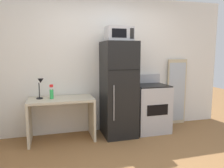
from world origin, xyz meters
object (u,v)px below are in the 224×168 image
refrigerator (118,89)px  leaning_mirror (176,92)px  microwave (119,34)px  desk (61,111)px  spray_bottle (52,93)px  desk_lamp (40,85)px  oven_range (150,108)px

refrigerator → leaning_mirror: size_ratio=1.24×
microwave → desk: bearing=177.0°
desk → spray_bottle: bearing=176.9°
desk → microwave: microwave is taller
desk_lamp → refrigerator: (1.37, -0.08, -0.12)m
refrigerator → oven_range: refrigerator is taller
microwave → desk_lamp: bearing=175.6°
spray_bottle → leaning_mirror: bearing=5.3°
desk → refrigerator: (1.04, -0.03, 0.35)m
desk_lamp → microwave: (1.37, -0.11, 0.88)m
desk → oven_range: 1.71m
desk → desk_lamp: bearing=171.5°
microwave → refrigerator: bearing=90.3°
desk → spray_bottle: (-0.16, 0.01, 0.33)m
desk_lamp → oven_range: desk_lamp is taller
desk → spray_bottle: size_ratio=4.51×
spray_bottle → oven_range: bearing=-0.5°
spray_bottle → oven_range: (1.86, -0.02, -0.38)m
microwave → leaning_mirror: bearing=12.2°
desk_lamp → spray_bottle: size_ratio=1.42×
refrigerator → leaning_mirror: bearing=11.4°
desk_lamp → leaning_mirror: bearing=4.1°
desk_lamp → refrigerator: 1.38m
refrigerator → desk: bearing=178.1°
refrigerator → microwave: size_ratio=3.78×
desk → oven_range: size_ratio=1.02×
desk_lamp → spray_bottle: 0.23m
desk_lamp → leaning_mirror: size_ratio=0.25×
desk_lamp → oven_range: bearing=-1.6°
desk_lamp → microwave: size_ratio=0.77×
spray_bottle → desk: bearing=-3.1°
spray_bottle → microwave: microwave is taller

